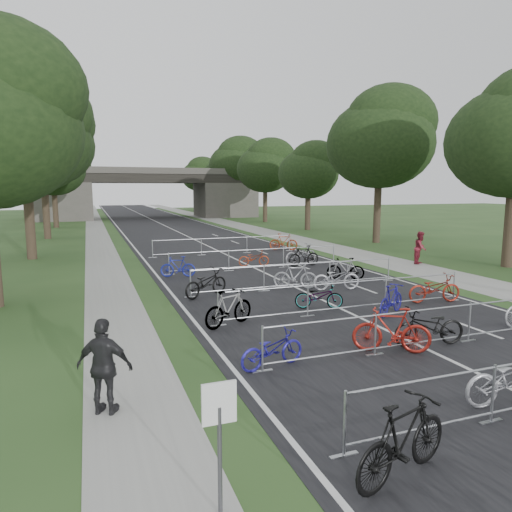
{
  "coord_description": "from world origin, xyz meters",
  "views": [
    {
      "loc": [
        -8.22,
        -2.2,
        4.21
      ],
      "look_at": [
        -0.96,
        17.49,
        1.1
      ],
      "focal_mm": 32.0,
      "sensor_mm": 36.0,
      "label": 1
    }
  ],
  "objects_px": {
    "overpass_bridge": "(148,193)",
    "park_sign": "(219,424)",
    "pedestrian_c": "(105,367)",
    "pedestrian_b": "(421,248)"
  },
  "relations": [
    {
      "from": "park_sign",
      "to": "pedestrian_c",
      "type": "height_order",
      "value": "pedestrian_c"
    },
    {
      "from": "pedestrian_c",
      "to": "pedestrian_b",
      "type": "bearing_deg",
      "value": -118.03
    },
    {
      "from": "pedestrian_b",
      "to": "pedestrian_c",
      "type": "height_order",
      "value": "pedestrian_c"
    },
    {
      "from": "park_sign",
      "to": "pedestrian_b",
      "type": "relative_size",
      "value": 1.0
    },
    {
      "from": "overpass_bridge",
      "to": "pedestrian_b",
      "type": "relative_size",
      "value": 16.91
    },
    {
      "from": "overpass_bridge",
      "to": "park_sign",
      "type": "height_order",
      "value": "overpass_bridge"
    },
    {
      "from": "overpass_bridge",
      "to": "pedestrian_c",
      "type": "xyz_separation_m",
      "value": [
        -8.07,
        -58.64,
        -2.62
      ]
    },
    {
      "from": "park_sign",
      "to": "pedestrian_c",
      "type": "bearing_deg",
      "value": 110.74
    },
    {
      "from": "park_sign",
      "to": "overpass_bridge",
      "type": "bearing_deg",
      "value": 83.74
    },
    {
      "from": "overpass_bridge",
      "to": "pedestrian_b",
      "type": "xyz_separation_m",
      "value": [
        9.2,
        -46.63,
        -2.62
      ]
    }
  ]
}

